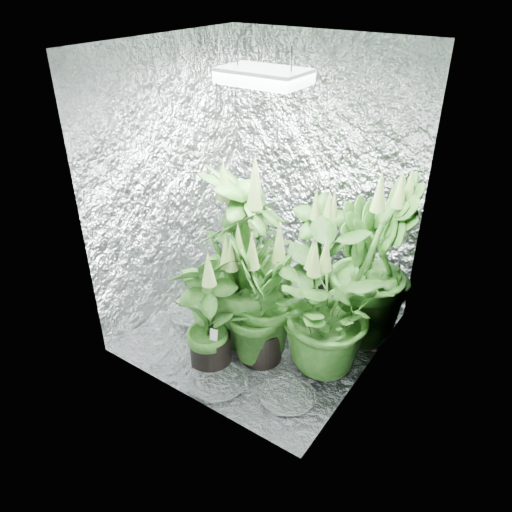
{
  "coord_description": "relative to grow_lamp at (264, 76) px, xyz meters",
  "views": [
    {
      "loc": [
        1.62,
        -2.44,
        2.37
      ],
      "look_at": [
        -0.05,
        0.0,
        0.64
      ],
      "focal_mm": 35.0,
      "sensor_mm": 36.0,
      "label": 1
    }
  ],
  "objects": [
    {
      "name": "plant_b",
      "position": [
        0.11,
        0.64,
        -1.4
      ],
      "size": [
        0.6,
        0.6,
        0.93
      ],
      "rotation": [
        0.0,
        0.0,
        0.47
      ],
      "color": "black",
      "rests_on": "ground"
    },
    {
      "name": "circulation_fan",
      "position": [
        0.62,
        0.61,
        -1.69
      ],
      "size": [
        0.16,
        0.26,
        0.32
      ],
      "rotation": [
        0.0,
        0.0,
        0.35
      ],
      "color": "black",
      "rests_on": "ground"
    },
    {
      "name": "plant_c",
      "position": [
        0.64,
        0.4,
        -1.22
      ],
      "size": [
        0.68,
        0.68,
        1.3
      ],
      "rotation": [
        0.0,
        0.0,
        1.61
      ],
      "color": "black",
      "rests_on": "ground"
    },
    {
      "name": "plant_g",
      "position": [
        0.15,
        -0.24,
        -1.35
      ],
      "size": [
        0.6,
        0.6,
        1.05
      ],
      "rotation": [
        0.0,
        0.0,
        4.88
      ],
      "color": "black",
      "rests_on": "ground"
    },
    {
      "name": "walls",
      "position": [
        0.0,
        0.0,
        -0.83
      ],
      "size": [
        1.62,
        1.62,
        2.0
      ],
      "color": "silver",
      "rests_on": "ground"
    },
    {
      "name": "plant_e",
      "position": [
        0.51,
        -0.08,
        -1.36
      ],
      "size": [
        0.97,
        0.97,
        0.99
      ],
      "rotation": [
        0.0,
        0.0,
        2.91
      ],
      "color": "black",
      "rests_on": "ground"
    },
    {
      "name": "plant_f",
      "position": [
        -0.09,
        -0.48,
        -1.38
      ],
      "size": [
        0.65,
        0.65,
        0.99
      ],
      "rotation": [
        0.0,
        0.0,
        4.13
      ],
      "color": "black",
      "rests_on": "ground"
    },
    {
      "name": "grow_lamp",
      "position": [
        0.0,
        0.0,
        0.0
      ],
      "size": [
        0.5,
        0.3,
        0.22
      ],
      "color": "gray",
      "rests_on": "ceiling"
    },
    {
      "name": "ground",
      "position": [
        0.0,
        0.0,
        -1.83
      ],
      "size": [
        1.6,
        1.6,
        0.0
      ],
      "primitive_type": "plane",
      "color": "silver",
      "rests_on": "ground"
    },
    {
      "name": "plant_a",
      "position": [
        -0.29,
        0.32,
        -1.43
      ],
      "size": [
        0.82,
        0.82,
        0.85
      ],
      "rotation": [
        0.0,
        0.0,
        0.2
      ],
      "color": "black",
      "rests_on": "ground"
    },
    {
      "name": "plant_label",
      "position": [
        -0.03,
        -0.51,
        -1.53
      ],
      "size": [
        0.06,
        0.04,
        0.08
      ],
      "primitive_type": "cube",
      "rotation": [
        -0.21,
        0.0,
        0.26
      ],
      "color": "white",
      "rests_on": "plant_f"
    },
    {
      "name": "plant_d",
      "position": [
        -0.09,
        -0.1,
        -1.19
      ],
      "size": [
        0.98,
        0.98,
        1.35
      ],
      "rotation": [
        0.0,
        0.0,
        2.24
      ],
      "color": "black",
      "rests_on": "ground"
    },
    {
      "name": "ceiling",
      "position": [
        0.0,
        0.0,
        0.17
      ],
      "size": [
        1.6,
        1.6,
        0.01
      ],
      "primitive_type": "cube",
      "color": "silver",
      "rests_on": "walls"
    }
  ]
}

